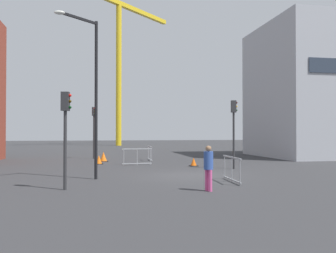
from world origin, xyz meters
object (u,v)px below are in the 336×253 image
object	(u,v)px
construction_crane	(121,48)
pedestrian_walking	(208,165)
traffic_cone_orange	(99,160)
traffic_cone_by_barrier	(103,157)
streetlamp_tall	(91,83)
traffic_light_median	(234,123)
traffic_cone_striped	(194,162)
traffic_light_near	(94,124)
traffic_light_crosswalk	(65,123)

from	to	relation	value
construction_crane	pedestrian_walking	distance (m)	49.15
traffic_cone_orange	traffic_cone_by_barrier	size ratio (longest dim) A/B	0.84
streetlamp_tall	traffic_light_median	distance (m)	8.90
construction_crane	traffic_cone_striped	distance (m)	40.39
construction_crane	traffic_cone_orange	xyz separation A→B (m)	(-3.52, -34.64, -15.54)
traffic_light_median	traffic_cone_by_barrier	size ratio (longest dim) A/B	5.73
construction_crane	traffic_cone_orange	world-z (taller)	construction_crane
streetlamp_tall	traffic_light_near	bearing A→B (deg)	90.16
streetlamp_tall	traffic_light_median	bearing A→B (deg)	23.10
traffic_light_crosswalk	traffic_cone_by_barrier	bearing A→B (deg)	83.22
traffic_light_crosswalk	traffic_cone_striped	bearing A→B (deg)	49.80
traffic_light_crosswalk	traffic_cone_by_barrier	world-z (taller)	traffic_light_crosswalk
traffic_light_near	traffic_cone_orange	world-z (taller)	traffic_light_near
traffic_light_near	traffic_light_median	bearing A→B (deg)	-50.80
streetlamp_tall	traffic_cone_striped	bearing A→B (deg)	42.32
streetlamp_tall	traffic_cone_orange	distance (m)	9.16
construction_crane	pedestrian_walking	xyz separation A→B (m)	(0.35, -46.84, -14.87)
traffic_light_crosswalk	traffic_cone_by_barrier	size ratio (longest dim) A/B	5.21
traffic_light_median	pedestrian_walking	size ratio (longest dim) A/B	2.42
traffic_cone_orange	traffic_cone_by_barrier	world-z (taller)	traffic_cone_by_barrier
traffic_cone_by_barrier	pedestrian_walking	bearing A→B (deg)	-76.15
construction_crane	traffic_cone_by_barrier	distance (m)	36.13
construction_crane	traffic_light_median	distance (m)	41.77
construction_crane	traffic_light_near	xyz separation A→B (m)	(-3.92, -29.52, -13.03)
traffic_cone_striped	traffic_light_near	bearing A→B (deg)	129.25
traffic_cone_orange	traffic_light_median	bearing A→B (deg)	-31.94
traffic_light_median	pedestrian_walking	bearing A→B (deg)	-117.19
streetlamp_tall	traffic_light_median	size ratio (longest dim) A/B	1.81
construction_crane	pedestrian_walking	bearing A→B (deg)	-89.57
traffic_light_crosswalk	construction_crane	bearing A→B (deg)	84.06
traffic_cone_orange	traffic_cone_by_barrier	bearing A→B (deg)	81.30
construction_crane	traffic_cone_by_barrier	size ratio (longest dim) A/B	33.96
construction_crane	traffic_cone_by_barrier	world-z (taller)	construction_crane
traffic_cone_orange	construction_crane	bearing A→B (deg)	84.20
streetlamp_tall	traffic_cone_orange	bearing A→B (deg)	87.47
construction_crane	streetlamp_tall	bearing A→B (deg)	-95.18
traffic_light_near	traffic_cone_by_barrier	size ratio (longest dim) A/B	6.00
traffic_light_median	traffic_light_near	size ratio (longest dim) A/B	0.95
streetlamp_tall	traffic_light_crosswalk	xyz separation A→B (m)	(-0.86, -2.72, -1.86)
traffic_light_median	traffic_cone_striped	xyz separation A→B (m)	(-1.82, 2.24, -2.43)
traffic_light_median	traffic_cone_by_barrier	world-z (taller)	traffic_light_median
construction_crane	traffic_light_median	world-z (taller)	construction_crane
streetlamp_tall	traffic_cone_striped	world-z (taller)	streetlamp_tall
traffic_light_median	traffic_light_near	distance (m)	12.78
streetlamp_tall	traffic_light_crosswalk	size ratio (longest dim) A/B	1.98
traffic_light_median	traffic_cone_orange	distance (m)	9.36
traffic_light_median	streetlamp_tall	bearing A→B (deg)	-156.90
traffic_light_median	traffic_light_crosswalk	bearing A→B (deg)	-145.37
traffic_light_crosswalk	traffic_cone_by_barrier	distance (m)	13.36
pedestrian_walking	traffic_cone_striped	size ratio (longest dim) A/B	3.14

